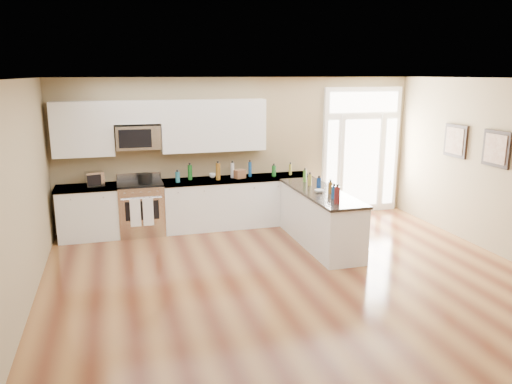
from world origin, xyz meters
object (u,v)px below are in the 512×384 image
Objects in this scene: kitchen_range at (141,208)px; toaster_oven at (94,179)px; peninsula_cabinet at (320,220)px; stockpot at (145,178)px.

toaster_oven is (-0.77, -0.01, 0.59)m from kitchen_range.
peninsula_cabinet is 7.76× the size of toaster_oven.
toaster_oven reaches higher than peninsula_cabinet.
kitchen_range is 3.61× the size of toaster_oven.
stockpot reaches higher than kitchen_range.
stockpot is at bearing 154.09° from peninsula_cabinet.
kitchen_range is at bearing -12.29° from toaster_oven.
kitchen_range is 4.24× the size of stockpot.
peninsula_cabinet is at bearing -34.43° from toaster_oven.
peninsula_cabinet is at bearing -26.59° from kitchen_range.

